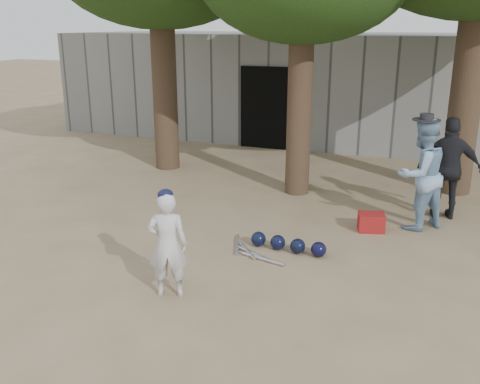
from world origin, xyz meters
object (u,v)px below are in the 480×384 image
at_px(boy_player, 168,245).
at_px(spectator_dark, 449,168).
at_px(spectator_blue, 421,174).
at_px(red_bag, 371,222).

distance_m(boy_player, spectator_dark, 5.33).
bearing_deg(spectator_dark, boy_player, 44.05).
relative_size(spectator_blue, red_bag, 4.43).
relative_size(boy_player, spectator_blue, 0.74).
distance_m(boy_player, spectator_blue, 4.52).
height_order(spectator_dark, red_bag, spectator_dark).
relative_size(boy_player, spectator_dark, 0.76).
xyz_separation_m(spectator_blue, spectator_dark, (0.43, 0.69, -0.03)).
bearing_deg(boy_player, spectator_dark, -148.28).
bearing_deg(spectator_dark, red_bag, 36.02).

